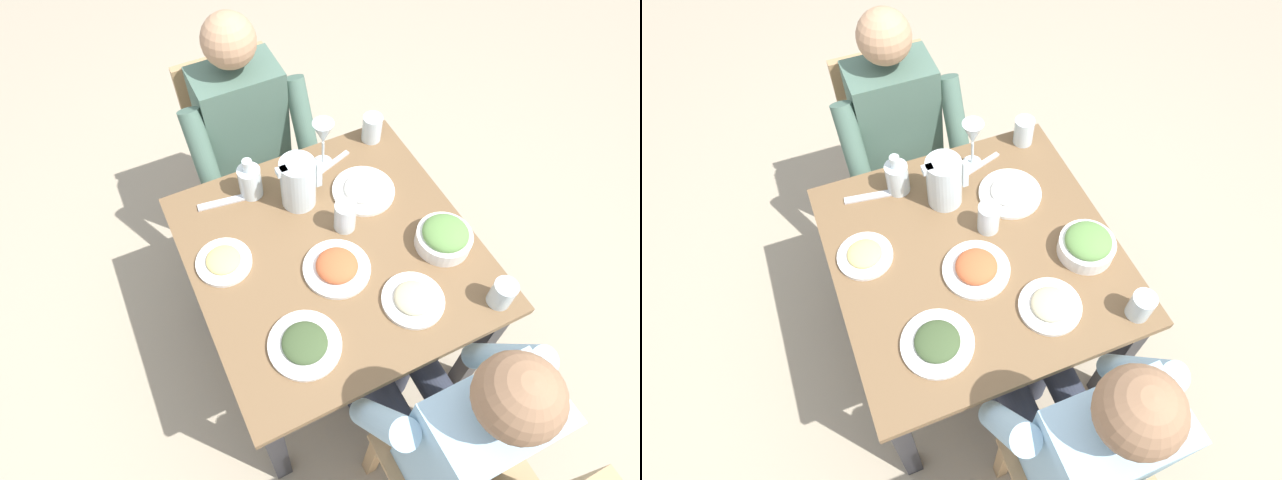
{
  "view_description": "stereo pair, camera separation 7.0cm",
  "coord_description": "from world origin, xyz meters",
  "views": [
    {
      "loc": [
        -0.43,
        -0.79,
        2.11
      ],
      "look_at": [
        -0.03,
        0.05,
        0.73
      ],
      "focal_mm": 28.49,
      "sensor_mm": 36.0,
      "label": 1
    },
    {
      "loc": [
        -0.36,
        -0.81,
        2.11
      ],
      "look_at": [
        -0.03,
        0.05,
        0.73
      ],
      "focal_mm": 28.49,
      "sensor_mm": 36.0,
      "label": 2
    }
  ],
  "objects": [
    {
      "name": "water_glass_near_left",
      "position": [
        0.37,
        -0.38,
        0.77
      ],
      "size": [
        0.07,
        0.07,
        0.09
      ],
      "primitive_type": "cylinder",
      "color": "silver",
      "rests_on": "dining_table"
    },
    {
      "name": "chair_far",
      "position": [
        -0.05,
        0.8,
        0.5
      ],
      "size": [
        0.4,
        0.4,
        0.88
      ],
      "color": "tan",
      "rests_on": "ground_plane"
    },
    {
      "name": "water_glass_near_right",
      "position": [
        0.36,
        0.39,
        0.77
      ],
      "size": [
        0.07,
        0.07,
        0.11
      ],
      "primitive_type": "cylinder",
      "color": "silver",
      "rests_on": "dining_table"
    },
    {
      "name": "dining_table",
      "position": [
        0.0,
        0.0,
        0.6
      ],
      "size": [
        0.91,
        0.91,
        0.72
      ],
      "color": "brown",
      "rests_on": "ground_plane"
    },
    {
      "name": "ground_plane",
      "position": [
        0.0,
        0.0,
        0.0
      ],
      "size": [
        8.0,
        8.0,
        0.0
      ],
      "primitive_type": "plane",
      "color": "tan"
    },
    {
      "name": "oil_carafe",
      "position": [
        -0.15,
        0.34,
        0.77
      ],
      "size": [
        0.08,
        0.08,
        0.16
      ],
      "color": "silver",
      "rests_on": "dining_table"
    },
    {
      "name": "fork_near",
      "position": [
        -0.26,
        0.34,
        0.72
      ],
      "size": [
        0.17,
        0.05,
        0.01
      ],
      "primitive_type": "cube",
      "rotation": [
        0.0,
        0.0,
        -0.14
      ],
      "color": "silver",
      "rests_on": "dining_table"
    },
    {
      "name": "diner_near",
      "position": [
        0.07,
        -0.59,
        0.65
      ],
      "size": [
        0.48,
        0.53,
        1.18
      ],
      "color": "#9EC6E0",
      "rests_on": "ground_plane"
    },
    {
      "name": "plate_fries",
      "position": [
        -0.34,
        0.11,
        0.73
      ],
      "size": [
        0.18,
        0.18,
        0.04
      ],
      "color": "white",
      "rests_on": "dining_table"
    },
    {
      "name": "knife_near",
      "position": [
        0.16,
        0.34,
        0.72
      ],
      "size": [
        0.18,
        0.08,
        0.01
      ],
      "primitive_type": "cube",
      "rotation": [
        0.0,
        0.0,
        0.33
      ],
      "color": "silver",
      "rests_on": "dining_table"
    },
    {
      "name": "salad_bowl",
      "position": [
        0.33,
        -0.13,
        0.76
      ],
      "size": [
        0.18,
        0.18,
        0.09
      ],
      "color": "white",
      "rests_on": "dining_table"
    },
    {
      "name": "water_pitcher",
      "position": [
        -0.01,
        0.24,
        0.81
      ],
      "size": [
        0.16,
        0.12,
        0.19
      ],
      "color": "silver",
      "rests_on": "dining_table"
    },
    {
      "name": "plate_yoghurt",
      "position": [
        0.21,
        0.17,
        0.73
      ],
      "size": [
        0.22,
        0.22,
        0.04
      ],
      "color": "white",
      "rests_on": "dining_table"
    },
    {
      "name": "plate_rice_curry",
      "position": [
        -0.02,
        -0.07,
        0.74
      ],
      "size": [
        0.22,
        0.22,
        0.05
      ],
      "color": "white",
      "rests_on": "dining_table"
    },
    {
      "name": "plate_beans",
      "position": [
        0.14,
        -0.27,
        0.73
      ],
      "size": [
        0.19,
        0.19,
        0.04
      ],
      "color": "white",
      "rests_on": "dining_table"
    },
    {
      "name": "water_glass_far_left",
      "position": [
        0.08,
        0.07,
        0.77
      ],
      "size": [
        0.07,
        0.07,
        0.11
      ],
      "primitive_type": "cylinder",
      "color": "silver",
      "rests_on": "dining_table"
    },
    {
      "name": "wine_glass",
      "position": [
        0.14,
        0.36,
        0.86
      ],
      "size": [
        0.08,
        0.08,
        0.2
      ],
      "color": "silver",
      "rests_on": "dining_table"
    },
    {
      "name": "diner_far",
      "position": [
        -0.05,
        0.59,
        0.65
      ],
      "size": [
        0.48,
        0.53,
        1.18
      ],
      "color": "#4C6B5B",
      "rests_on": "ground_plane"
    },
    {
      "name": "plate_dolmas",
      "position": [
        -0.22,
        -0.26,
        0.73
      ],
      "size": [
        0.22,
        0.22,
        0.04
      ],
      "color": "white",
      "rests_on": "dining_table"
    }
  ]
}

